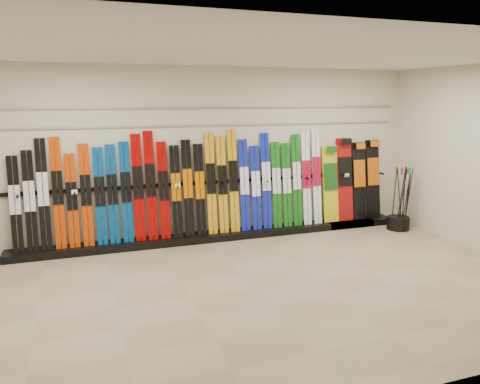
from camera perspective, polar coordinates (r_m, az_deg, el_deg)
name	(u,v)px	position (r m, az deg, el deg)	size (l,w,h in m)	color
floor	(255,288)	(6.29, 1.88, -11.67)	(8.00, 8.00, 0.00)	#9C896B
back_wall	(204,154)	(8.23, -4.38, 4.61)	(8.00, 8.00, 0.00)	beige
ceiling	(257,52)	(5.82, 2.08, 16.67)	(8.00, 8.00, 0.00)	silver
ski_rack_base	(221,235)	(8.37, -2.35, -5.32)	(8.00, 0.40, 0.12)	black
skis	(183,188)	(8.06, -6.98, 0.45)	(5.37, 0.27, 1.81)	black
snowboards	(351,181)	(9.37, 13.43, 1.33)	(1.27, 0.24, 1.59)	gold
pole_bin	(398,223)	(9.43, 18.72, -3.60)	(0.41, 0.41, 0.25)	black
ski_poles	(403,199)	(9.30, 19.23, -0.77)	(0.35, 0.36, 1.18)	black
slatwall_rail_0	(204,126)	(8.16, -4.40, 8.09)	(7.60, 0.02, 0.03)	gray
slatwall_rail_1	(204,108)	(8.15, -4.43, 10.19)	(7.60, 0.02, 0.03)	gray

